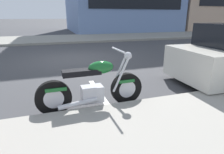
{
  "coord_description": "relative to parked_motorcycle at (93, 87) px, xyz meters",
  "views": [
    {
      "loc": [
        -1.0,
        -7.82,
        1.69
      ],
      "look_at": [
        0.09,
        -4.53,
        0.58
      ],
      "focal_mm": 30.56,
      "sensor_mm": 36.0,
      "label": 1
    }
  ],
  "objects": [
    {
      "name": "ground_plane",
      "position": [
        0.29,
        4.55,
        -0.43
      ],
      "size": [
        260.0,
        260.0,
        0.0
      ],
      "primitive_type": "plane",
      "color": "#3D3D3F"
    },
    {
      "name": "sidewalk_far_curb",
      "position": [
        12.29,
        11.7,
        -0.36
      ],
      "size": [
        120.0,
        5.0,
        0.14
      ],
      "primitive_type": "cube",
      "color": "gray",
      "rests_on": "ground"
    },
    {
      "name": "parking_stall_stripe",
      "position": [
        0.29,
        0.5,
        -0.42
      ],
      "size": [
        0.12,
        2.2,
        0.01
      ],
      "primitive_type": "cube",
      "color": "silver",
      "rests_on": "ground"
    },
    {
      "name": "parked_motorcycle",
      "position": [
        0.0,
        0.0,
        0.0
      ],
      "size": [
        2.03,
        0.62,
        1.11
      ],
      "rotation": [
        0.0,
        0.0,
        0.02
      ],
      "color": "black",
      "rests_on": "ground"
    }
  ]
}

